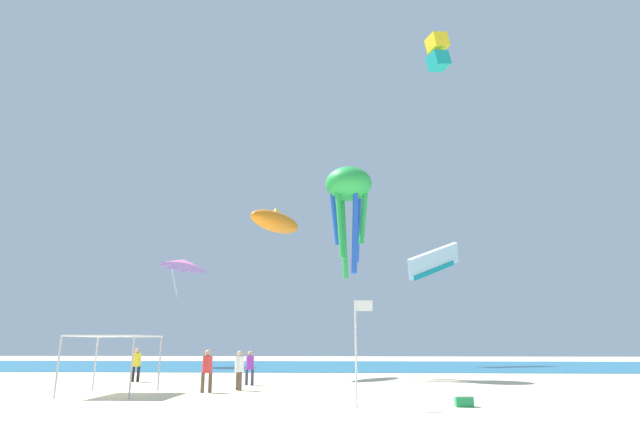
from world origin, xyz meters
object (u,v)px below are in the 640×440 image
object	(u,v)px
person_leftmost	(250,365)
kite_inflatable_orange	(276,222)
person_near_tent	(207,367)
kite_parafoil_white	(434,261)
kite_box_yellow	(438,52)
cooler_box	(464,401)
kite_delta_pink	(184,264)
banner_flag	(358,341)
person_central	(239,367)
canopy_tent	(115,338)
person_rightmost	(137,362)
kite_octopus_green	(349,190)

from	to	relation	value
person_leftmost	kite_inflatable_orange	world-z (taller)	kite_inflatable_orange
person_near_tent	kite_parafoil_white	world-z (taller)	kite_parafoil_white
kite_box_yellow	kite_inflatable_orange	size ratio (longest dim) A/B	0.44
cooler_box	kite_delta_pink	bearing A→B (deg)	124.75
person_leftmost	banner_flag	world-z (taller)	banner_flag
person_central	kite_inflatable_orange	bearing A→B (deg)	-34.95
person_central	kite_parafoil_white	size ratio (longest dim) A/B	0.31
kite_delta_pink	kite_inflatable_orange	world-z (taller)	kite_inflatable_orange
person_near_tent	kite_parafoil_white	size ratio (longest dim) A/B	0.32
person_near_tent	kite_inflatable_orange	world-z (taller)	kite_inflatable_orange
canopy_tent	person_rightmost	bearing A→B (deg)	104.19
banner_flag	kite_box_yellow	bearing A→B (deg)	55.74
person_near_tent	person_leftmost	size ratio (longest dim) A/B	1.07
banner_flag	kite_inflatable_orange	size ratio (longest dim) A/B	0.72
person_rightmost	kite_delta_pink	distance (m)	18.54
kite_delta_pink	kite_parafoil_white	size ratio (longest dim) A/B	1.08
canopy_tent	person_near_tent	bearing A→B (deg)	14.48
banner_flag	kite_delta_pink	size ratio (longest dim) A/B	0.57
canopy_tent	person_rightmost	xyz separation A→B (m)	(-1.61, 6.36, -1.17)
person_rightmost	kite_delta_pink	world-z (taller)	kite_delta_pink
person_near_tent	kite_delta_pink	world-z (taller)	kite_delta_pink
banner_flag	canopy_tent	bearing A→B (deg)	159.45
kite_delta_pink	kite_octopus_green	bearing A→B (deg)	6.89
person_near_tent	person_rightmost	size ratio (longest dim) A/B	1.00
banner_flag	kite_parafoil_white	bearing A→B (deg)	74.62
person_rightmost	kite_parafoil_white	size ratio (longest dim) A/B	0.32
banner_flag	person_rightmost	bearing A→B (deg)	138.69
cooler_box	kite_inflatable_orange	world-z (taller)	kite_inflatable_orange
person_rightmost	kite_octopus_green	size ratio (longest dim) A/B	0.24
canopy_tent	kite_delta_pink	size ratio (longest dim) A/B	0.50
banner_flag	cooler_box	world-z (taller)	banner_flag
person_central	kite_delta_pink	distance (m)	24.34
person_central	kite_box_yellow	size ratio (longest dim) A/B	0.81
person_rightmost	kite_octopus_green	bearing A→B (deg)	29.18
canopy_tent	kite_parafoil_white	world-z (taller)	kite_parafoil_white
kite_box_yellow	person_rightmost	bearing A→B (deg)	-123.33
banner_flag	kite_inflatable_orange	distance (m)	17.57
person_leftmost	kite_box_yellow	distance (m)	18.89
kite_box_yellow	kite_parafoil_white	world-z (taller)	kite_box_yellow
person_near_tent	kite_octopus_green	bearing A→B (deg)	-143.46
person_leftmost	cooler_box	distance (m)	11.54
kite_box_yellow	kite_parafoil_white	distance (m)	23.95
canopy_tent	person_leftmost	xyz separation A→B (m)	(4.77, 4.59, -1.24)
canopy_tent	banner_flag	bearing A→B (deg)	-20.55
canopy_tent	kite_delta_pink	world-z (taller)	kite_delta_pink
kite_octopus_green	kite_box_yellow	bearing A→B (deg)	-47.53
kite_parafoil_white	person_central	bearing A→B (deg)	27.44
cooler_box	kite_delta_pink	distance (m)	32.89
kite_octopus_green	canopy_tent	bearing A→B (deg)	-125.28
person_rightmost	kite_box_yellow	world-z (taller)	kite_box_yellow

